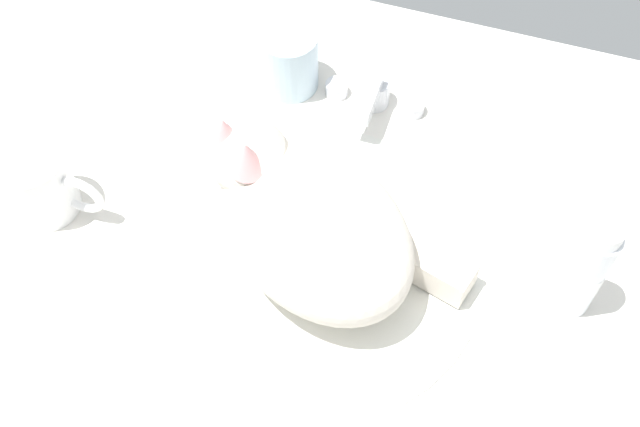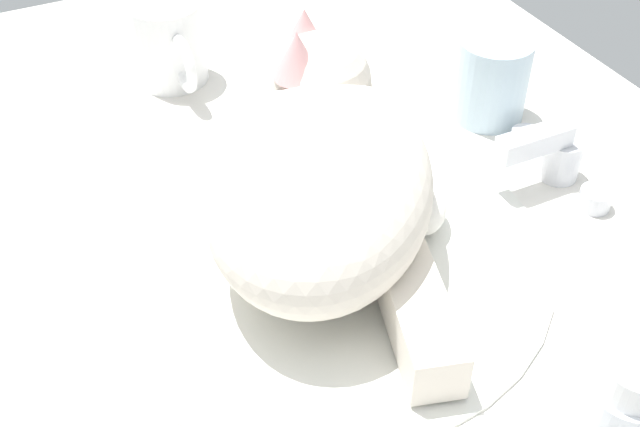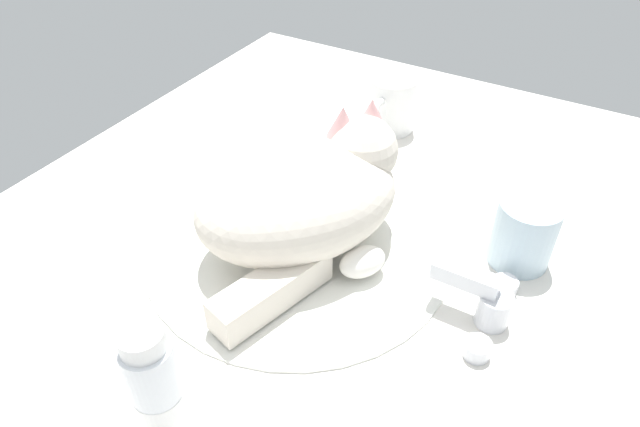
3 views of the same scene
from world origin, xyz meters
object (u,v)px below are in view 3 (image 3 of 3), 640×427
object	(u,v)px
cat	(306,197)
coffee_mug	(391,104)
rinse_cup	(524,233)
faucet	(486,303)
toothpaste_bottle	(159,395)

from	to	relation	value
cat	coffee_mug	xyz separation A→B (cm)	(-30.39, -2.86, -2.98)
coffee_mug	rinse_cup	xyz separation A→B (cm)	(20.14, 26.03, -0.19)
cat	coffee_mug	bearing A→B (deg)	-174.63
faucet	rinse_cup	distance (cm)	11.16
coffee_mug	toothpaste_bottle	xyz separation A→B (cm)	(58.41, 5.86, 2.62)
faucet	coffee_mug	bearing A→B (deg)	-140.98
coffee_mug	toothpaste_bottle	distance (cm)	58.76
faucet	toothpaste_bottle	xyz separation A→B (cm)	(27.27, -19.37, 4.51)
faucet	coffee_mug	world-z (taller)	coffee_mug
cat	rinse_cup	bearing A→B (deg)	113.87
coffee_mug	rinse_cup	size ratio (longest dim) A/B	1.41
faucet	rinse_cup	bearing A→B (deg)	175.85
cat	rinse_cup	world-z (taller)	cat
faucet	cat	distance (cm)	22.91
coffee_mug	cat	bearing A→B (deg)	5.37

